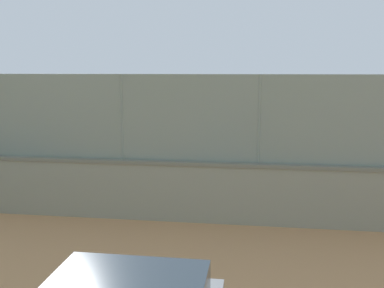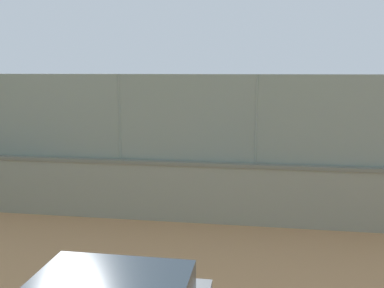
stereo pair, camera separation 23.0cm
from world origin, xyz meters
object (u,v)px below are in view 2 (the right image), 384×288
(spare_ball_by_wall, at_px, (26,197))
(player_crossing_court, at_px, (262,129))
(player_at_service_line, at_px, (143,126))
(sports_ball, at_px, (292,121))
(player_baseline_waiting, at_px, (119,156))

(spare_ball_by_wall, bearing_deg, player_crossing_court, -126.94)
(player_crossing_court, xyz_separation_m, player_at_service_line, (5.51, 0.51, 0.11))
(sports_ball, relative_size, spare_ball_by_wall, 1.05)
(player_crossing_court, bearing_deg, sports_ball, 115.50)
(player_crossing_court, xyz_separation_m, sports_ball, (-1.08, 2.26, 0.66))
(player_crossing_court, distance_m, player_at_service_line, 5.53)
(player_crossing_court, xyz_separation_m, spare_ball_by_wall, (6.86, 9.12, -0.80))
(player_baseline_waiting, height_order, sports_ball, sports_ball)
(player_baseline_waiting, bearing_deg, spare_ball_by_wall, 44.80)
(player_at_service_line, bearing_deg, player_baseline_waiting, 96.65)
(player_crossing_court, relative_size, sports_ball, 8.33)
(player_crossing_court, distance_m, sports_ball, 2.59)
(player_baseline_waiting, xyz_separation_m, sports_ball, (-5.83, -4.76, 0.65))
(player_crossing_court, distance_m, spare_ball_by_wall, 11.44)
(player_crossing_court, height_order, sports_ball, sports_ball)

